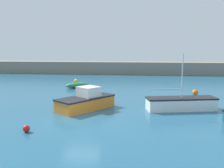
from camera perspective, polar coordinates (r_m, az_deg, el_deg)
ground_plane at (r=17.33m, az=-7.10°, el=-8.56°), size 120.00×120.00×0.20m
harbor_breakwater at (r=46.82m, az=1.51°, el=3.75°), size 60.87×3.60×2.23m
motorboat_grey_hull at (r=20.21m, az=-5.95°, el=-3.88°), size 4.51×5.03×1.79m
rowboat_white_midwater at (r=30.64m, az=-7.86°, el=-0.28°), size 3.14×2.28×0.69m
sailboat_short_mast at (r=20.57m, az=15.51°, el=-4.31°), size 5.70×2.64×4.42m
mooring_buoy_yellow at (r=34.65m, az=-8.23°, el=0.64°), size 0.59×0.59×0.59m
mooring_buoy_orange at (r=27.24m, az=18.48°, el=-1.82°), size 0.60×0.60×0.60m
mooring_buoy_red at (r=15.69m, az=-18.98°, el=-9.61°), size 0.42×0.42×0.42m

